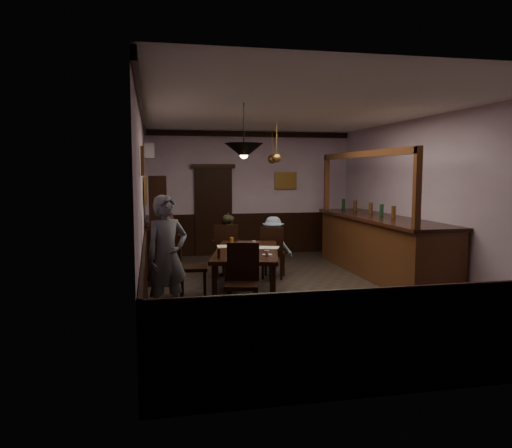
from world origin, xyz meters
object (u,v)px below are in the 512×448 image
object	(u,v)px
bar_counter	(380,244)
chair_far_right	(273,250)
person_standing	(167,256)
person_seated_right	(273,246)
person_seated_left	(227,245)
pendant_brass_mid	(277,158)
soda_can	(248,247)
sideboard	(160,238)
coffee_cup	(267,253)
pendant_brass_far	(272,159)
chair_far_left	(226,249)
chair_side	(188,263)
pendant_iron	(244,151)
dining_table	(247,254)
chair_near	(243,278)

from	to	relation	value
bar_counter	chair_far_right	bearing A→B (deg)	176.79
person_standing	person_seated_right	distance (m)	3.19
person_seated_right	person_seated_left	bearing A→B (deg)	10.91
person_seated_left	pendant_brass_mid	world-z (taller)	pendant_brass_mid
soda_can	sideboard	xyz separation A→B (m)	(-1.36, 1.73, -0.03)
coffee_cup	bar_counter	bearing A→B (deg)	45.22
person_seated_left	person_seated_right	size ratio (longest dim) A/B	1.03
pendant_brass_far	coffee_cup	bearing A→B (deg)	-104.86
person_seated_right	pendant_brass_far	bearing A→B (deg)	-78.57
chair_far_left	sideboard	bearing A→B (deg)	-4.59
chair_far_left	person_standing	size ratio (longest dim) A/B	0.61
pendant_brass_far	chair_side	bearing A→B (deg)	-125.29
chair_far_left	sideboard	distance (m)	1.27
chair_side	person_standing	distance (m)	1.08
person_seated_left	pendant_iron	world-z (taller)	pendant_iron
chair_side	coffee_cup	distance (m)	1.34
soda_can	pendant_brass_far	bearing A→B (deg)	69.65
person_seated_left	sideboard	distance (m)	1.29
chair_far_left	person_standing	xyz separation A→B (m)	(-1.17, -2.31, 0.28)
person_standing	coffee_cup	bearing A→B (deg)	-12.42
chair_far_left	pendant_brass_far	size ratio (longest dim) A/B	1.28
person_seated_left	pendant_iron	bearing A→B (deg)	103.01
pendant_brass_mid	person_seated_right	bearing A→B (deg)	-112.28
dining_table	bar_counter	size ratio (longest dim) A/B	0.55
chair_near	chair_side	world-z (taller)	chair_side
person_seated_right	soda_can	size ratio (longest dim) A/B	9.64
dining_table	chair_far_left	world-z (taller)	chair_far_left
chair_far_left	pendant_iron	size ratio (longest dim) A/B	1.31
pendant_brass_mid	pendant_iron	bearing A→B (deg)	-113.87
pendant_brass_mid	bar_counter	bearing A→B (deg)	-22.56
sideboard	bar_counter	size ratio (longest dim) A/B	0.45
person_seated_left	pendant_iron	size ratio (longest dim) A/B	1.51
chair_side	pendant_iron	bearing A→B (deg)	-129.57
chair_far_right	chair_side	bearing A→B (deg)	55.89
pendant_iron	pendant_brass_far	xyz separation A→B (m)	(1.34, 3.78, -0.02)
dining_table	person_seated_right	size ratio (longest dim) A/B	2.05
chair_side	person_seated_left	world-z (taller)	person_seated_left
person_seated_right	pendant_iron	xyz separation A→B (m)	(-0.98, -2.18, 1.74)
chair_far_right	person_seated_left	size ratio (longest dim) A/B	0.84
person_standing	bar_counter	distance (m)	4.62
dining_table	pendant_brass_mid	distance (m)	2.60
chair_near	pendant_brass_mid	distance (m)	3.75
pendant_brass_far	bar_counter	bearing A→B (deg)	-49.55
dining_table	chair_far_right	size ratio (longest dim) A/B	2.38
dining_table	pendant_brass_mid	size ratio (longest dim) A/B	2.93
person_seated_left	sideboard	world-z (taller)	sideboard
sideboard	coffee_cup	bearing A→B (deg)	-55.67
chair_near	coffee_cup	distance (m)	0.84
soda_can	pendant_iron	world-z (taller)	pendant_iron
coffee_cup	sideboard	distance (m)	2.74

